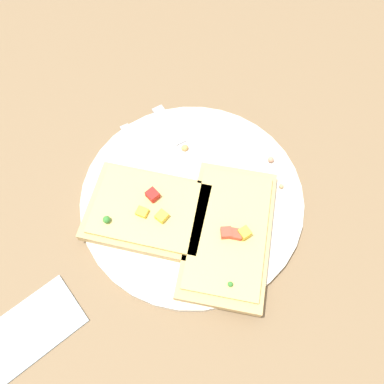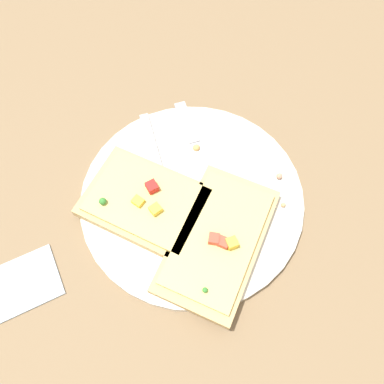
{
  "view_description": "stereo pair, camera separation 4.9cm",
  "coord_description": "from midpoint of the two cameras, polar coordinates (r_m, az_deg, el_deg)",
  "views": [
    {
      "loc": [
        -0.14,
        -0.17,
        0.46
      ],
      "look_at": [
        0.0,
        0.0,
        0.02
      ],
      "focal_mm": 35.0,
      "sensor_mm": 36.0,
      "label": 1
    },
    {
      "loc": [
        -0.09,
        -0.19,
        0.46
      ],
      "look_at": [
        0.0,
        0.0,
        0.02
      ],
      "focal_mm": 35.0,
      "sensor_mm": 36.0,
      "label": 2
    }
  ],
  "objects": [
    {
      "name": "fork",
      "position": [
        0.5,
        -7.39,
        -0.38
      ],
      "size": [
        0.06,
        0.22,
        0.01
      ],
      "rotation": [
        0.0,
        0.0,
        4.53
      ],
      "color": "#B7B7BC",
      "rests_on": "plate"
    },
    {
      "name": "knife",
      "position": [
        0.53,
        -3.8,
        6.46
      ],
      "size": [
        0.05,
        0.19,
        0.01
      ],
      "rotation": [
        0.0,
        0.0,
        4.57
      ],
      "color": "#B7B7BC",
      "rests_on": "plate"
    },
    {
      "name": "pizza_slice_corner",
      "position": [
        0.48,
        -9.23,
        -3.19
      ],
      "size": [
        0.18,
        0.19,
        0.03
      ],
      "rotation": [
        0.0,
        0.0,
        5.38
      ],
      "color": "tan",
      "rests_on": "plate"
    },
    {
      "name": "plate",
      "position": [
        0.5,
        -2.77,
        -1.09
      ],
      "size": [
        0.3,
        0.3,
        0.01
      ],
      "color": "silver",
      "rests_on": "ground"
    },
    {
      "name": "crumb_scatter",
      "position": [
        0.52,
        1.98,
        5.19
      ],
      "size": [
        0.09,
        0.14,
        0.01
      ],
      "color": "tan",
      "rests_on": "plate"
    },
    {
      "name": "ground_plane",
      "position": [
        0.51,
        -2.74,
        -1.38
      ],
      "size": [
        4.0,
        4.0,
        0.0
      ],
      "primitive_type": "plane",
      "color": "#7F6647"
    },
    {
      "name": "pizza_slice_main",
      "position": [
        0.46,
        2.2,
        -6.92
      ],
      "size": [
        0.2,
        0.2,
        0.03
      ],
      "rotation": [
        0.0,
        0.0,
        0.7
      ],
      "color": "tan",
      "rests_on": "plate"
    },
    {
      "name": "napkin",
      "position": [
        0.5,
        -26.06,
        -18.52
      ],
      "size": [
        0.11,
        0.07,
        0.01
      ],
      "color": "silver",
      "rests_on": "ground"
    }
  ]
}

